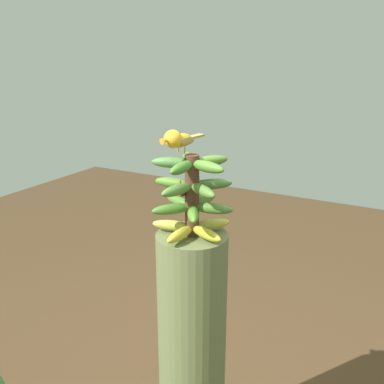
# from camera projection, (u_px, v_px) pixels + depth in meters

# --- Properties ---
(banana_tree) EXTENTS (0.27, 0.27, 1.10)m
(banana_tree) POSITION_uv_depth(u_px,v_px,m) (192.00, 359.00, 1.75)
(banana_tree) COLOR #5B663D
(banana_tree) RESTS_ON ground
(banana_bunch) EXTENTS (0.31, 0.31, 0.30)m
(banana_bunch) POSITION_uv_depth(u_px,v_px,m) (192.00, 196.00, 1.54)
(banana_bunch) COLOR #4C2D1E
(banana_bunch) RESTS_ON banana_tree
(perched_bird) EXTENTS (0.23, 0.07, 0.09)m
(perched_bird) POSITION_uv_depth(u_px,v_px,m) (178.00, 140.00, 1.49)
(perched_bird) COLOR #C68933
(perched_bird) RESTS_ON banana_bunch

